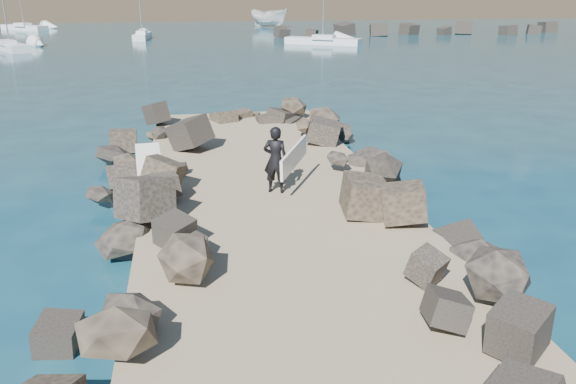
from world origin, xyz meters
name	(u,v)px	position (x,y,z in m)	size (l,w,h in m)	color
ground	(280,240)	(0.00, 0.00, 0.00)	(800.00, 800.00, 0.00)	#0F384C
jetty	(298,270)	(0.00, -2.00, 0.30)	(6.00, 26.00, 0.60)	#8C7759
riprap_left	(139,261)	(-2.90, -1.50, 0.50)	(2.60, 22.00, 1.00)	black
riprap_right	(433,238)	(2.90, -1.50, 0.50)	(2.60, 22.00, 1.00)	black
breakwater_secondary	(486,29)	(35.00, 55.00, 0.60)	(52.00, 4.00, 1.20)	black
surfboard_resting	(150,171)	(-2.84, 2.31, 1.04)	(0.61, 2.44, 0.08)	white
boat_imported	(269,18)	(10.77, 73.60, 1.32)	(2.57, 6.83, 2.64)	white
surfer_with_board	(278,159)	(0.22, 1.52, 1.42)	(1.29, 1.82, 1.63)	black
sailboat_a	(10,46)	(-17.39, 44.94, 0.35)	(4.93, 7.09, 8.71)	white
sailboat_e	(24,27)	(-22.99, 73.10, 0.35)	(7.08, 6.48, 9.42)	white
sailboat_b	(142,36)	(-6.27, 55.13, 0.35)	(1.79, 6.32, 7.62)	white
sailboat_c	(323,41)	(12.00, 45.43, 0.35)	(7.39, 5.61, 9.22)	white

